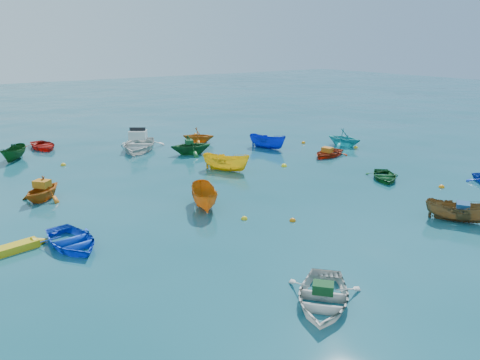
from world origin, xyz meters
TOP-DOWN VIEW (x-y plane):
  - ground at (0.00, 0.00)m, footprint 160.00×160.00m
  - dinghy_blue_sw at (-9.81, 2.44)m, footprint 2.68×3.51m
  - dinghy_white_near at (-4.69, -6.19)m, footprint 4.04×3.98m
  - sampan_brown_mid at (5.11, -4.68)m, footprint 2.37×2.94m
  - dinghy_orange_w at (-9.41, 8.92)m, footprint 3.29×3.25m
  - sampan_yellow_mid at (1.20, 8.24)m, footprint 2.68×3.26m
  - dinghy_green_e at (7.73, 1.43)m, footprint 3.27×3.33m
  - dinghy_cyan_se at (12.42, 9.01)m, footprint 2.84×3.12m
  - sampan_orange_n at (-3.24, 3.30)m, footprint 2.31×3.33m
  - dinghy_green_n at (1.51, 13.27)m, footprint 3.40×3.14m
  - dinghy_red_ne at (9.05, 7.34)m, footprint 3.35×2.77m
  - sampan_blue_far at (7.13, 11.68)m, footprint 2.19×3.24m
  - dinghy_red_far at (-6.67, 21.05)m, footprint 2.62×3.46m
  - dinghy_orange_far at (3.93, 16.41)m, footprint 3.20×3.14m
  - sampan_green_far at (-9.05, 18.50)m, footprint 2.44×2.99m
  - motorboat_white at (-0.97, 16.65)m, footprint 5.43×5.78m
  - tarp_green_a at (-4.62, -6.12)m, footprint 0.78×0.80m
  - tarp_blue_a at (5.19, -4.81)m, footprint 0.88×0.83m
  - tarp_orange_a at (-9.37, 8.95)m, footprint 0.92×0.94m
  - tarp_green_b at (1.42, 13.30)m, footprint 0.65×0.75m
  - tarp_orange_b at (8.96, 7.31)m, footprint 0.69×0.81m
  - buoy_ye_a at (-2.59, 0.93)m, footprint 0.30×0.30m
  - buoy_or_b at (9.02, -1.39)m, footprint 0.32×0.32m
  - buoy_or_c at (-0.94, -0.48)m, footprint 0.30×0.30m
  - buoy_ye_c at (4.79, 6.96)m, footprint 0.37×0.37m
  - buoy_or_d at (10.52, 11.45)m, footprint 0.33×0.33m
  - buoy_ye_d at (-6.75, 15.24)m, footprint 0.34×0.34m
  - buoy_or_e at (5.26, 19.24)m, footprint 0.29×0.29m
  - buoy_ye_e at (12.63, 7.97)m, footprint 0.31×0.31m

SIDE VIEW (x-z plane):
  - ground at x=0.00m, z-range 0.00..0.00m
  - dinghy_blue_sw at x=-9.81m, z-range -0.34..0.34m
  - dinghy_white_near at x=-4.69m, z-range -0.34..0.34m
  - sampan_brown_mid at x=5.11m, z-range -0.54..0.54m
  - dinghy_orange_w at x=-9.41m, z-range -0.66..0.66m
  - sampan_yellow_mid at x=1.20m, z-range -0.60..0.60m
  - dinghy_green_e at x=7.73m, z-range -0.28..0.28m
  - dinghy_cyan_se at x=12.42m, z-range -0.71..0.71m
  - sampan_orange_n at x=-3.24m, z-range -0.60..0.60m
  - dinghy_green_n at x=1.51m, z-range -0.74..0.74m
  - dinghy_red_ne at x=9.05m, z-range -0.30..0.30m
  - sampan_blue_far at x=7.13m, z-range -0.59..0.59m
  - dinghy_red_far at x=-6.67m, z-range -0.34..0.34m
  - dinghy_orange_far at x=3.93m, z-range -0.64..0.64m
  - sampan_green_far at x=-9.05m, z-range -0.55..0.55m
  - motorboat_white at x=-0.97m, z-range -0.79..0.79m
  - buoy_ye_a at x=-2.59m, z-range -0.15..0.15m
  - buoy_or_b at x=9.02m, z-range -0.16..0.16m
  - buoy_or_c at x=-0.94m, z-range -0.15..0.15m
  - buoy_ye_c at x=4.79m, z-range -0.18..0.18m
  - buoy_or_d at x=10.52m, z-range -0.16..0.16m
  - buoy_ye_d at x=-6.75m, z-range -0.17..0.17m
  - buoy_or_e at x=5.26m, z-range -0.15..0.15m
  - buoy_ye_e at x=12.63m, z-range -0.15..0.15m
  - tarp_orange_b at x=8.96m, z-range 0.30..0.64m
  - tarp_green_a at x=-4.62m, z-range 0.34..0.65m
  - tarp_blue_a at x=5.19m, z-range 0.54..0.88m
  - tarp_orange_a at x=-9.37m, z-range 0.66..1.02m
  - tarp_green_b at x=1.42m, z-range 0.74..1.05m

